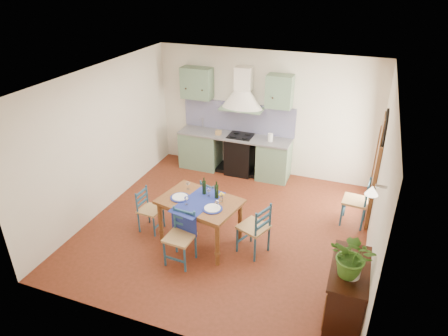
{
  "coord_description": "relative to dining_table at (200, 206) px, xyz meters",
  "views": [
    {
      "loc": [
        2.12,
        -5.77,
        4.39
      ],
      "look_at": [
        -0.14,
        0.3,
        1.07
      ],
      "focal_mm": 32.0,
      "sensor_mm": 36.0,
      "label": 1
    }
  ],
  "objects": [
    {
      "name": "potted_plant",
      "position": [
        2.52,
        -1.09,
        0.49
      ],
      "size": [
        0.62,
        0.56,
        0.6
      ],
      "primitive_type": "imported",
      "rotation": [
        0.0,
        0.0,
        -0.2
      ],
      "color": "#3C6E21",
      "rests_on": "sideboard"
    },
    {
      "name": "back_wall",
      "position": [
        -0.21,
        2.85,
        0.3
      ],
      "size": [
        5.0,
        0.96,
        2.8
      ],
      "color": "silver",
      "rests_on": "ground"
    },
    {
      "name": "chair_spare",
      "position": [
        2.5,
        1.52,
        -0.26
      ],
      "size": [
        0.47,
        0.47,
        0.94
      ],
      "color": "navy",
      "rests_on": "ground"
    },
    {
      "name": "floor",
      "position": [
        0.26,
        0.56,
        -0.75
      ],
      "size": [
        5.0,
        5.0,
        0.0
      ],
      "primitive_type": "plane",
      "color": "#4C2110",
      "rests_on": "ground"
    },
    {
      "name": "left_wall",
      "position": [
        -2.24,
        0.56,
        0.65
      ],
      "size": [
        0.04,
        5.0,
        2.8
      ],
      "primitive_type": "cube",
      "color": "silver",
      "rests_on": "ground"
    },
    {
      "name": "chair_far",
      "position": [
        -0.1,
        0.79,
        -0.33
      ],
      "size": [
        0.48,
        0.48,
        0.8
      ],
      "color": "navy",
      "rests_on": "ground"
    },
    {
      "name": "sideboard",
      "position": [
        2.52,
        -0.93,
        -0.24
      ],
      "size": [
        0.5,
        1.05,
        0.94
      ],
      "color": "black",
      "rests_on": "ground"
    },
    {
      "name": "chair_left",
      "position": [
        -1.02,
        0.01,
        -0.32
      ],
      "size": [
        0.4,
        0.4,
        0.81
      ],
      "color": "navy",
      "rests_on": "ground"
    },
    {
      "name": "ceiling",
      "position": [
        0.26,
        0.56,
        2.06
      ],
      "size": [
        5.0,
        5.0,
        0.01
      ],
      "primitive_type": "cube",
      "color": "silver",
      "rests_on": "back_wall"
    },
    {
      "name": "chair_near",
      "position": [
        -0.09,
        -0.58,
        -0.27
      ],
      "size": [
        0.46,
        0.46,
        0.93
      ],
      "color": "navy",
      "rests_on": "ground"
    },
    {
      "name": "dining_table",
      "position": [
        0.0,
        0.0,
        0.0
      ],
      "size": [
        1.47,
        1.15,
        1.16
      ],
      "color": "brown",
      "rests_on": "ground"
    },
    {
      "name": "right_wall",
      "position": [
        2.76,
        0.84,
        0.59
      ],
      "size": [
        0.26,
        5.0,
        2.8
      ],
      "color": "silver",
      "rests_on": "ground"
    },
    {
      "name": "chair_right",
      "position": [
        0.97,
        0.05,
        -0.25
      ],
      "size": [
        0.58,
        0.58,
        0.95
      ],
      "color": "navy",
      "rests_on": "ground"
    }
  ]
}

